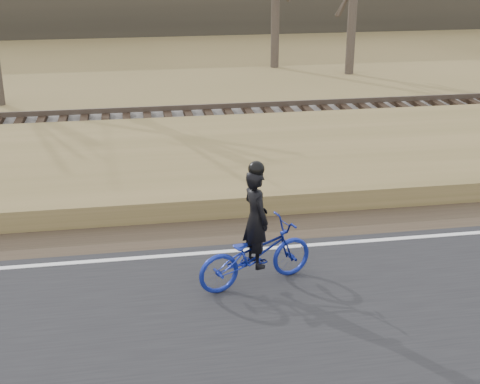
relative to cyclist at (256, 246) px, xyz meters
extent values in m
plane|color=olive|center=(-3.81, 1.04, -0.74)|extent=(120.00, 120.00, 0.00)
cube|color=black|center=(-3.81, -1.46, -0.71)|extent=(120.00, 6.00, 0.06)
cube|color=silver|center=(-3.81, 1.24, -0.67)|extent=(120.00, 0.12, 0.01)
cube|color=#473A2B|center=(-3.81, 2.24, -0.72)|extent=(120.00, 1.60, 0.04)
cube|color=olive|center=(-3.81, 5.24, -0.52)|extent=(120.00, 5.00, 0.44)
cube|color=slate|center=(-3.81, 9.04, -0.51)|extent=(120.00, 3.00, 0.45)
cube|color=black|center=(-3.81, 9.04, -0.22)|extent=(120.00, 2.40, 0.14)
cube|color=brown|center=(-3.81, 8.32, -0.07)|extent=(120.00, 0.07, 0.15)
cube|color=brown|center=(-3.81, 9.76, -0.07)|extent=(120.00, 0.07, 0.15)
imported|color=navy|center=(0.00, 0.00, -0.14)|extent=(2.16, 1.28, 1.07)
imported|color=black|center=(0.00, 0.00, 0.50)|extent=(0.55, 0.69, 1.65)
sphere|color=black|center=(0.00, 0.00, 1.34)|extent=(0.26, 0.26, 0.26)
camera|label=1|loc=(-1.88, -9.66, 4.78)|focal=50.00mm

